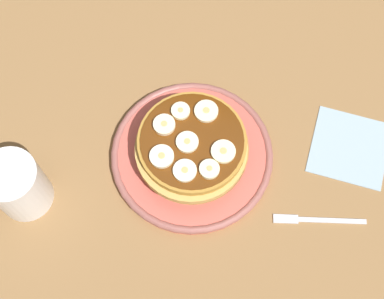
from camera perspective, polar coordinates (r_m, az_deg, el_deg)
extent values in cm
cube|color=olive|center=(82.16, 0.00, -1.25)|extent=(140.00, 140.00, 3.00)
cylinder|color=#CC594C|center=(80.03, 0.00, -0.66)|extent=(23.01, 23.01, 1.58)
torus|color=#965750|center=(79.51, 0.00, -0.51)|extent=(23.42, 23.42, 1.10)
cylinder|color=tan|center=(78.73, 0.37, -0.28)|extent=(15.30, 15.30, 1.21)
cylinder|color=#9F6D39|center=(77.62, 0.11, 0.06)|extent=(15.97, 15.97, 1.21)
cylinder|color=tan|center=(76.32, -0.38, 0.10)|extent=(15.62, 15.62, 1.21)
cylinder|color=#B17F31|center=(75.34, -0.39, 0.70)|extent=(15.02, 15.02, 1.21)
cylinder|color=#592B0A|center=(74.74, 0.00, 0.96)|extent=(14.22, 14.22, 0.16)
cylinder|color=#F8EDC2|center=(74.31, -0.50, 0.75)|extent=(3.07, 3.07, 0.73)
cylinder|color=tan|center=(73.94, -0.50, 0.87)|extent=(0.86, 0.86, 0.08)
cylinder|color=beige|center=(72.89, 1.81, -2.06)|extent=(2.73, 2.73, 0.78)
cylinder|color=tan|center=(72.49, 1.82, -1.95)|extent=(0.76, 0.76, 0.08)
cylinder|color=#F2E9C3|center=(73.62, -3.14, -0.74)|extent=(3.31, 3.31, 0.76)
cylinder|color=tan|center=(73.23, -3.16, -0.62)|extent=(0.93, 0.93, 0.08)
cylinder|color=#FBEAB9|center=(76.29, 1.48, 3.95)|extent=(3.33, 3.33, 0.68)
cylinder|color=tan|center=(75.95, 1.48, 4.08)|extent=(0.93, 0.93, 0.08)
cylinder|color=#FDE5B6|center=(75.40, -2.89, 2.55)|extent=(3.05, 3.05, 0.83)
cylinder|color=tan|center=(74.99, -2.91, 2.69)|extent=(0.86, 0.86, 0.08)
cylinder|color=#F4EDB5|center=(73.91, 3.24, -0.24)|extent=(3.34, 3.34, 0.70)
cylinder|color=tan|center=(73.55, 3.26, -0.12)|extent=(0.93, 0.93, 0.08)
cylinder|color=#F6ECC4|center=(72.83, -0.61, -2.24)|extent=(3.18, 3.18, 0.66)
cylinder|color=tan|center=(72.49, -0.61, -2.14)|extent=(0.89, 0.89, 0.08)
cylinder|color=#F7F0BB|center=(76.28, -1.19, 3.98)|extent=(2.62, 2.62, 0.72)
cylinder|color=tan|center=(75.93, -1.20, 4.11)|extent=(0.73, 0.73, 0.08)
cylinder|color=white|center=(77.87, -17.54, -3.58)|extent=(7.53, 7.53, 9.53)
cylinder|color=black|center=(74.44, -18.36, -2.63)|extent=(6.40, 6.40, 0.57)
cube|color=#99B2BF|center=(84.48, 15.96, 0.23)|extent=(11.83, 11.83, 0.30)
cube|color=silver|center=(80.00, 14.31, -7.11)|extent=(9.48, 2.31, 0.50)
cube|color=silver|center=(78.72, 9.67, -7.06)|extent=(3.66, 1.84, 0.50)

